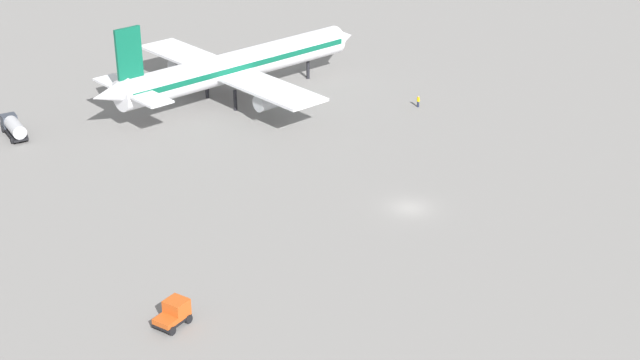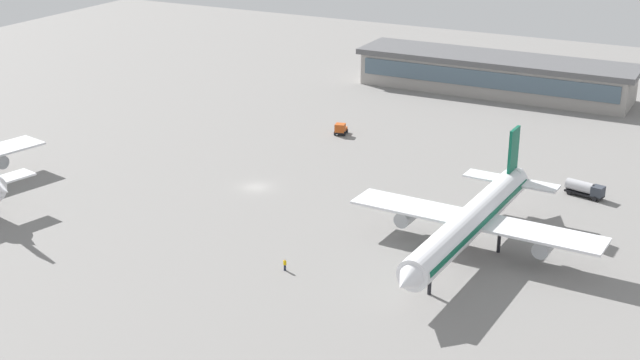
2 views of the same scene
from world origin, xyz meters
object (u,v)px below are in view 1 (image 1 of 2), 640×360
(fuel_truck, at_px, (14,127))
(baggage_tug, at_px, (174,313))
(airplane_taxiing, at_px, (234,66))
(ground_crew_worker, at_px, (418,101))

(fuel_truck, distance_m, baggage_tug, 51.49)
(fuel_truck, height_order, baggage_tug, fuel_truck)
(airplane_taxiing, height_order, ground_crew_worker, airplane_taxiing)
(airplane_taxiing, bearing_deg, fuel_truck, 164.56)
(fuel_truck, bearing_deg, ground_crew_worker, -109.73)
(ground_crew_worker, bearing_deg, baggage_tug, -147.48)
(fuel_truck, relative_size, ground_crew_worker, 3.93)
(baggage_tug, bearing_deg, fuel_truck, 65.10)
(fuel_truck, xyz_separation_m, ground_crew_worker, (30.26, 46.26, -0.54))
(airplane_taxiing, relative_size, fuel_truck, 7.00)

